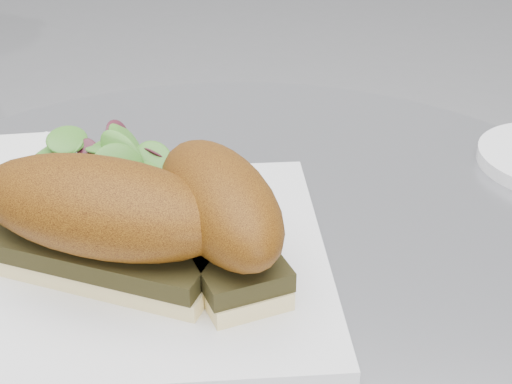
% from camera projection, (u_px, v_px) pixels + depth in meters
% --- Properties ---
extents(plate, '(0.30, 0.30, 0.02)m').
position_uv_depth(plate, '(144.00, 261.00, 0.51)').
color(plate, white).
rests_on(plate, table).
extents(sandwich_left, '(0.20, 0.12, 0.08)m').
position_uv_depth(sandwich_left, '(102.00, 217.00, 0.47)').
color(sandwich_left, '#F0E596').
rests_on(sandwich_left, plate).
extents(sandwich_right, '(0.13, 0.16, 0.08)m').
position_uv_depth(sandwich_right, '(219.00, 213.00, 0.47)').
color(sandwich_right, '#F0E596').
rests_on(sandwich_right, plate).
extents(salad, '(0.10, 0.10, 0.05)m').
position_uv_depth(salad, '(101.00, 167.00, 0.57)').
color(salad, '#539330').
rests_on(salad, plate).
extents(napkin, '(0.12, 0.12, 0.02)m').
position_uv_depth(napkin, '(20.00, 174.00, 0.62)').
color(napkin, white).
rests_on(napkin, table).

